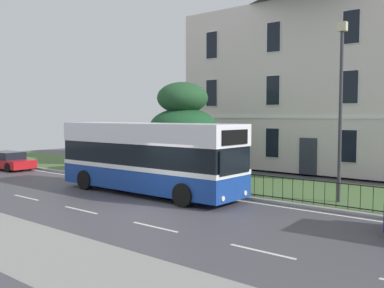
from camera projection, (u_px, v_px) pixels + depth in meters
name	position (u px, v px, depth m)	size (l,w,h in m)	color
ground_plane	(173.00, 204.00, 17.67)	(60.00, 56.00, 0.18)	#47444B
georgian_townhouse	(342.00, 76.00, 29.39)	(19.62, 10.81, 12.52)	silver
iron_verge_railing	(233.00, 182.00, 19.43)	(15.03, 0.04, 0.97)	black
evergreen_tree	(181.00, 136.00, 25.23)	(4.69, 4.69, 5.51)	#423328
single_decker_bus	(148.00, 157.00, 19.91)	(9.76, 2.69, 3.31)	navy
parked_hatchback_00	(8.00, 161.00, 29.11)	(4.15, 1.95, 1.21)	red
street_lamp_post	(341.00, 101.00, 17.21)	(0.36, 0.24, 7.26)	#333338
litter_bin	(228.00, 177.00, 20.31)	(0.52, 0.52, 1.18)	#23472D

